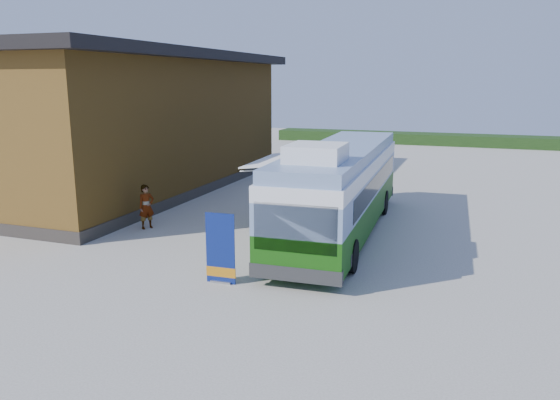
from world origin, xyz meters
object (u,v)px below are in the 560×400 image
at_px(person_a, 146,207).
at_px(person_b, 327,220).
at_px(bus, 340,186).
at_px(slurry_tanker, 350,150).
at_px(banner, 221,255).
at_px(picnic_table, 319,219).

distance_m(person_a, person_b, 7.50).
height_order(bus, person_a, bus).
bearing_deg(bus, slurry_tanker, 99.02).
height_order(banner, slurry_tanker, slurry_tanker).
height_order(person_a, slurry_tanker, slurry_tanker).
relative_size(bus, picnic_table, 7.84).
height_order(picnic_table, slurry_tanker, slurry_tanker).
distance_m(person_a, slurry_tanker, 18.76).
height_order(picnic_table, person_a, person_a).
xyz_separation_m(picnic_table, person_b, (0.66, -1.25, 0.30)).
bearing_deg(person_a, picnic_table, -43.15).
xyz_separation_m(banner, picnic_table, (1.23, 6.43, -0.33)).
distance_m(bus, picnic_table, 1.59).
bearing_deg(banner, person_b, 67.61).
distance_m(person_b, slurry_tanker, 17.92).
bearing_deg(slurry_tanker, person_b, -67.43).
relative_size(person_a, slurry_tanker, 0.31).
xyz_separation_m(picnic_table, person_a, (-6.81, -1.86, 0.35)).
bearing_deg(banner, person_a, 138.33).
height_order(bus, slurry_tanker, bus).
xyz_separation_m(bus, slurry_tanker, (-3.29, 16.37, -0.65)).
distance_m(picnic_table, person_b, 1.45).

